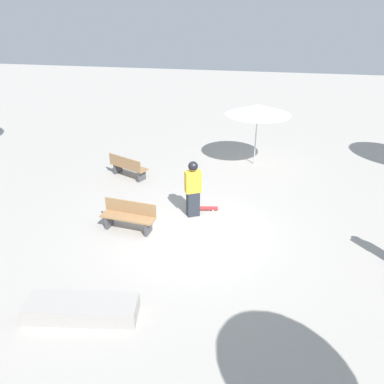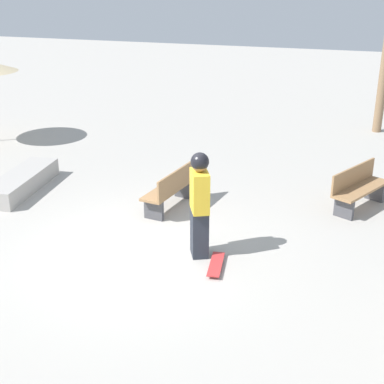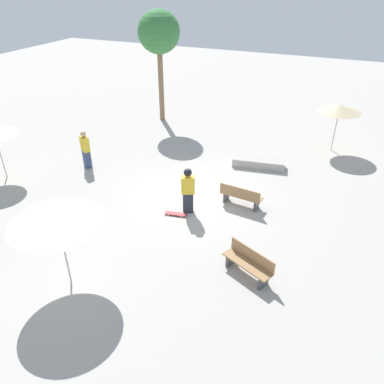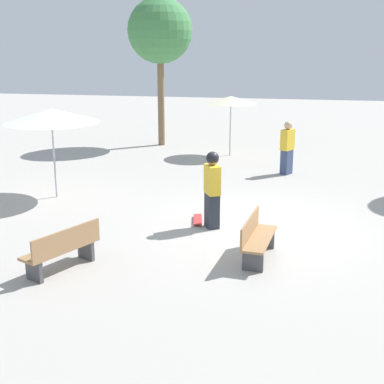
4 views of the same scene
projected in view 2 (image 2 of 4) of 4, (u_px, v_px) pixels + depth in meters
ground_plane at (143, 252)px, 9.09m from camera, size 60.00×60.00×0.00m
skater_main at (200, 201)px, 8.64m from camera, size 0.54×0.46×1.79m
skateboard at (216, 264)px, 8.57m from camera, size 0.82×0.34×0.07m
concrete_ledge at (22, 182)px, 11.68m from camera, size 2.41×1.05×0.38m
bench_near at (359, 188)px, 10.69m from camera, size 1.64×1.07×0.85m
bench_far at (172, 189)px, 10.66m from camera, size 1.64×0.61×0.85m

